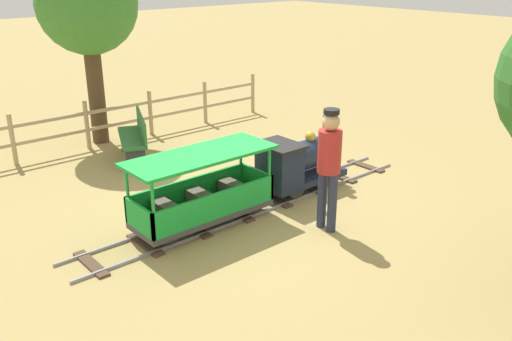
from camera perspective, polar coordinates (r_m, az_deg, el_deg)
The scene contains 8 objects.
ground_plane at distance 7.91m, azimuth -0.26°, elevation -3.80°, with size 60.00×60.00×0.00m, color #A38C51.
track at distance 7.91m, azimuth -0.14°, elevation -3.65°, with size 0.72×5.70×0.04m.
locomotive at distance 8.28m, azimuth 4.42°, elevation 0.93°, with size 0.68×1.45×1.05m.
passenger_car at distance 7.25m, azimuth -5.58°, elevation -2.63°, with size 0.78×2.00×0.97m.
conductor_person at distance 6.98m, azimuth 7.58°, elevation 1.04°, with size 0.30×0.30×1.62m.
park_bench at distance 9.83m, azimuth -12.43°, elevation 3.33°, with size 1.35×0.89×0.82m.
oak_tree_near at distance 10.69m, azimuth -17.09°, elevation 15.91°, with size 1.80×1.80×3.48m.
fence_section at distance 10.95m, azimuth -13.93°, elevation 5.38°, with size 0.08×6.78×0.90m.
Camera 1 is at (5.48, -4.63, 3.32)m, focal length 38.63 mm.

